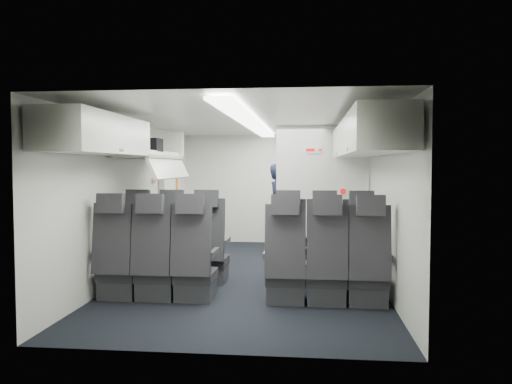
% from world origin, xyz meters
% --- Properties ---
extents(cabin_shell, '(3.41, 6.01, 2.16)m').
position_xyz_m(cabin_shell, '(0.00, 0.00, 1.12)').
color(cabin_shell, black).
rests_on(cabin_shell, ground).
extents(seat_row_front, '(3.33, 0.56, 1.24)m').
position_xyz_m(seat_row_front, '(-0.00, -0.53, 0.40)').
color(seat_row_front, black).
rests_on(seat_row_front, cabin_shell).
extents(seat_row_mid, '(3.33, 0.56, 1.24)m').
position_xyz_m(seat_row_mid, '(-0.00, -1.43, 0.40)').
color(seat_row_mid, black).
rests_on(seat_row_mid, cabin_shell).
extents(overhead_bin_left_rear, '(0.53, 1.80, 0.40)m').
position_xyz_m(overhead_bin_left_rear, '(-1.40, -2.00, 1.86)').
color(overhead_bin_left_rear, white).
rests_on(overhead_bin_left_rear, cabin_shell).
extents(overhead_bin_left_front_open, '(0.64, 1.70, 0.72)m').
position_xyz_m(overhead_bin_left_front_open, '(-1.44, -0.25, 1.74)').
color(overhead_bin_left_front_open, '#9E9E93').
rests_on(overhead_bin_left_front_open, cabin_shell).
extents(overhead_bin_right_rear, '(0.53, 1.80, 0.40)m').
position_xyz_m(overhead_bin_right_rear, '(1.40, -2.00, 1.86)').
color(overhead_bin_right_rear, white).
rests_on(overhead_bin_right_rear, cabin_shell).
extents(overhead_bin_right_front, '(0.53, 1.70, 0.40)m').
position_xyz_m(overhead_bin_right_front, '(1.40, -0.25, 1.86)').
color(overhead_bin_right_front, white).
rests_on(overhead_bin_right_front, cabin_shell).
extents(bulkhead_partition, '(1.40, 0.15, 2.13)m').
position_xyz_m(bulkhead_partition, '(0.98, 0.80, 1.08)').
color(bulkhead_partition, silver).
rests_on(bulkhead_partition, cabin_shell).
extents(galley_unit, '(0.85, 0.52, 1.90)m').
position_xyz_m(galley_unit, '(0.95, 2.72, 0.95)').
color(galley_unit, '#939399').
rests_on(galley_unit, cabin_shell).
extents(boarding_door, '(0.12, 1.27, 1.86)m').
position_xyz_m(boarding_door, '(-1.64, 1.55, 0.95)').
color(boarding_door, silver).
rests_on(boarding_door, cabin_shell).
extents(flight_attendant, '(0.55, 0.67, 1.58)m').
position_xyz_m(flight_attendant, '(0.26, 1.84, 0.79)').
color(flight_attendant, black).
rests_on(flight_attendant, ground).
extents(carry_on_bag, '(0.43, 0.30, 0.25)m').
position_xyz_m(carry_on_bag, '(-1.42, -0.40, 1.78)').
color(carry_on_bag, black).
rests_on(carry_on_bag, overhead_bin_left_front_open).
extents(papers, '(0.21, 0.03, 0.15)m').
position_xyz_m(papers, '(0.45, 1.79, 1.00)').
color(papers, white).
rests_on(papers, flight_attendant).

